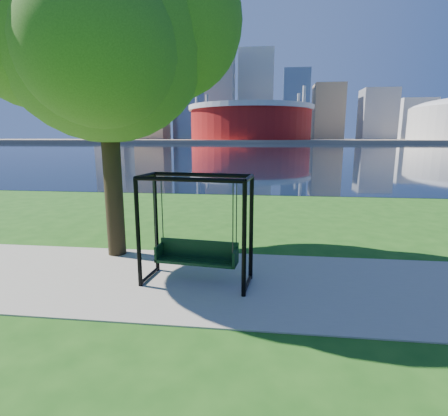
# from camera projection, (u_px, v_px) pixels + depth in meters

# --- Properties ---
(ground) EXTENTS (900.00, 900.00, 0.00)m
(ground) POSITION_uv_depth(u_px,v_px,m) (213.00, 274.00, 8.52)
(ground) COLOR #1E5114
(ground) RESTS_ON ground
(path) EXTENTS (120.00, 4.00, 0.03)m
(path) POSITION_uv_depth(u_px,v_px,m) (210.00, 281.00, 8.03)
(path) COLOR #9E937F
(path) RESTS_ON ground
(river) EXTENTS (900.00, 180.00, 0.02)m
(river) POSITION_uv_depth(u_px,v_px,m) (263.00, 149.00, 107.79)
(river) COLOR black
(river) RESTS_ON ground
(far_bank) EXTENTS (900.00, 228.00, 2.00)m
(far_bank) POSITION_uv_depth(u_px,v_px,m) (265.00, 140.00, 306.14)
(far_bank) COLOR #937F60
(far_bank) RESTS_ON ground
(stadium) EXTENTS (83.00, 83.00, 32.00)m
(stadium) POSITION_uv_depth(u_px,v_px,m) (251.00, 121.00, 235.60)
(stadium) COLOR maroon
(stadium) RESTS_ON far_bank
(skyline) EXTENTS (392.00, 66.00, 96.50)m
(skyline) POSITION_uv_depth(u_px,v_px,m) (262.00, 101.00, 312.79)
(skyline) COLOR gray
(skyline) RESTS_ON far_bank
(swing) EXTENTS (2.51, 1.29, 2.48)m
(swing) POSITION_uv_depth(u_px,v_px,m) (196.00, 232.00, 7.76)
(swing) COLOR black
(swing) RESTS_ON ground
(park_tree) EXTENTS (6.90, 6.23, 8.57)m
(park_tree) POSITION_uv_depth(u_px,v_px,m) (102.00, 29.00, 8.82)
(park_tree) COLOR black
(park_tree) RESTS_ON ground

